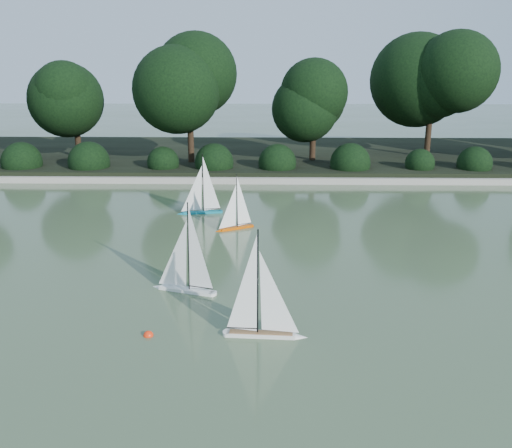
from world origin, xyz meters
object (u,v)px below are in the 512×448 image
object	(u,v)px
race_buoy	(148,336)
sailboat_teal	(198,204)
sailboat_white_a	(181,276)
sailboat_orange	(233,220)
sailboat_white_b	(267,320)

from	to	relation	value
race_buoy	sailboat_teal	bearing A→B (deg)	90.64
sailboat_white_a	sailboat_teal	world-z (taller)	sailboat_white_a
sailboat_white_a	race_buoy	world-z (taller)	sailboat_white_a
sailboat_orange	sailboat_teal	distance (m)	1.59
sailboat_white_b	sailboat_orange	bearing A→B (deg)	98.60
sailboat_white_a	sailboat_orange	size ratio (longest dim) A/B	1.21
sailboat_white_b	race_buoy	world-z (taller)	sailboat_white_b
sailboat_white_b	sailboat_teal	size ratio (longest dim) A/B	1.03
sailboat_white_a	sailboat_teal	size ratio (longest dim) A/B	1.02
sailboat_white_a	sailboat_teal	bearing A→B (deg)	93.56
sailboat_white_b	race_buoy	size ratio (longest dim) A/B	11.59
sailboat_white_a	sailboat_orange	world-z (taller)	sailboat_white_a
sailboat_teal	sailboat_white_b	bearing A→B (deg)	-75.13
sailboat_white_b	sailboat_teal	world-z (taller)	sailboat_white_b
sailboat_white_b	sailboat_orange	distance (m)	5.01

